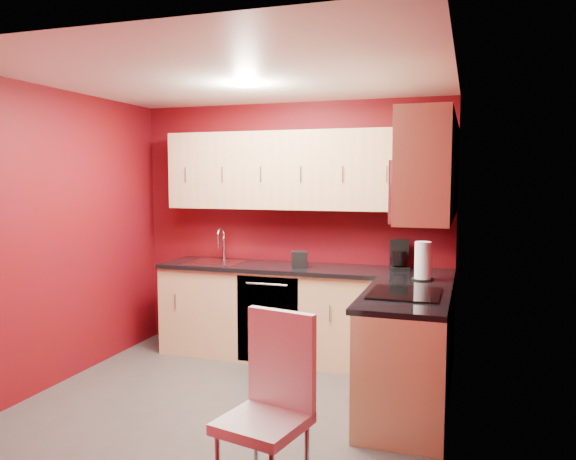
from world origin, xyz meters
The scene contains 21 objects.
floor centered at (0.00, 0.00, 0.00)m, with size 3.20×3.20×0.00m, color #464441.
ceiling centered at (0.00, 0.00, 2.50)m, with size 3.20×3.20×0.00m, color white.
wall_back centered at (0.00, 1.50, 1.25)m, with size 3.20×3.20×0.00m, color #5F0909.
wall_front centered at (0.00, -1.50, 1.25)m, with size 3.20×3.20×0.00m, color #5F0909.
wall_left centered at (-1.60, 0.00, 1.25)m, with size 3.00×3.00×0.00m, color #5F0909.
wall_right centered at (1.60, 0.00, 1.25)m, with size 3.00×3.00×0.00m, color #5F0909.
base_cabinets_back centered at (0.20, 1.20, 0.43)m, with size 2.80×0.60×0.87m, color tan.
base_cabinets_right centered at (1.30, 0.25, 0.43)m, with size 0.60×1.30×0.87m, color tan.
countertop_back centered at (0.20, 1.19, 0.89)m, with size 2.80×0.63×0.04m, color black.
countertop_right centered at (1.29, 0.23, 0.89)m, with size 0.63×1.27×0.04m, color black.
upper_cabinets_back centered at (0.20, 1.32, 1.83)m, with size 2.80×0.35×0.75m, color tan.
upper_cabinets_right centered at (1.42, 0.44, 1.89)m, with size 0.35×1.55×0.75m.
microwave centered at (1.39, 0.20, 1.66)m, with size 0.42×0.76×0.42m.
cooktop centered at (1.28, 0.20, 0.92)m, with size 0.50×0.55×0.01m, color black.
sink centered at (-0.70, 1.20, 0.94)m, with size 0.52×0.42×0.35m.
dishwasher_front centered at (-0.05, 0.91, 0.43)m, with size 0.60×0.02×0.82m, color black.
downlight centered at (0.00, 0.30, 2.48)m, with size 0.20×0.20×0.01m, color white.
coffee_maker centered at (1.11, 1.31, 1.05)m, with size 0.16×0.22×0.27m, color black, non-canonical shape.
napkin_holder centered at (0.20, 1.12, 0.99)m, with size 0.14×0.14×0.15m, color black, non-canonical shape.
paper_towel centered at (1.35, 0.83, 1.07)m, with size 0.18×0.18×0.32m, color white, non-canonical shape.
dining_chair centered at (0.70, -1.20, 0.51)m, with size 0.41×0.43×1.03m, color silver, non-canonical shape.
Camera 1 is at (1.72, -3.89, 1.75)m, focal length 35.00 mm.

